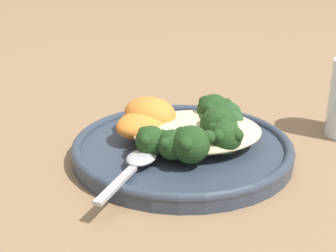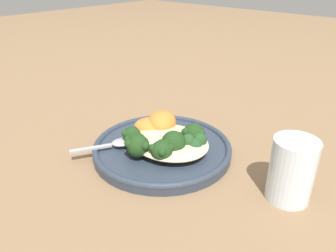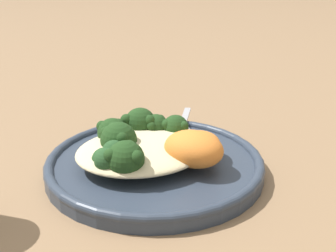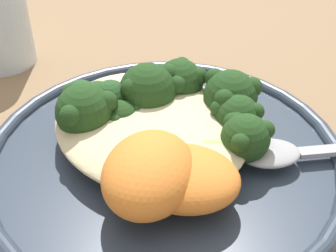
{
  "view_description": "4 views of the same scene",
  "coord_description": "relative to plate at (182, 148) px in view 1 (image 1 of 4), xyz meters",
  "views": [
    {
      "loc": [
        0.11,
        0.49,
        0.24
      ],
      "look_at": [
        0.03,
        -0.03,
        0.03
      ],
      "focal_mm": 50.0,
      "sensor_mm": 36.0,
      "label": 1
    },
    {
      "loc": [
        -0.35,
        0.38,
        0.33
      ],
      "look_at": [
        0.01,
        -0.02,
        0.06
      ],
      "focal_mm": 35.0,
      "sensor_mm": 36.0,
      "label": 2
    },
    {
      "loc": [
        -0.15,
        -0.49,
        0.26
      ],
      "look_at": [
        0.03,
        -0.02,
        0.06
      ],
      "focal_mm": 50.0,
      "sensor_mm": 36.0,
      "label": 3
    },
    {
      "loc": [
        0.23,
        -0.17,
        0.23
      ],
      "look_at": [
        0.02,
        -0.01,
        0.04
      ],
      "focal_mm": 50.0,
      "sensor_mm": 36.0,
      "label": 4
    }
  ],
  "objects": [
    {
      "name": "broccoli_stalk_6",
      "position": [
        -0.03,
        -0.03,
        0.03
      ],
      "size": [
        0.12,
        0.06,
        0.04
      ],
      "rotation": [
        0.0,
        0.0,
        3.46
      ],
      "color": "#9EBC66",
      "rests_on": "plate"
    },
    {
      "name": "broccoli_stalk_4",
      "position": [
        -0.03,
        0.01,
        0.03
      ],
      "size": [
        0.1,
        0.08,
        0.04
      ],
      "rotation": [
        0.0,
        0.0,
        2.59
      ],
      "color": "#9EBC66",
      "rests_on": "plate"
    },
    {
      "name": "spoon",
      "position": [
        0.06,
        0.06,
        0.01
      ],
      "size": [
        0.08,
        0.11,
        0.01
      ],
      "rotation": [
        0.0,
        0.0,
        1.06
      ],
      "color": "#A3A3A8",
      "rests_on": "plate"
    },
    {
      "name": "sweet_potato_chunk_0",
      "position": [
        0.03,
        -0.04,
        0.03
      ],
      "size": [
        0.09,
        0.09,
        0.04
      ],
      "primitive_type": "ellipsoid",
      "rotation": [
        0.0,
        0.0,
        2.25
      ],
      "color": "orange",
      "rests_on": "plate"
    },
    {
      "name": "quinoa_mound",
      "position": [
        -0.01,
        -0.0,
        0.02
      ],
      "size": [
        0.15,
        0.13,
        0.02
      ],
      "primitive_type": "ellipsoid",
      "color": "beige",
      "rests_on": "plate"
    },
    {
      "name": "ground_plane",
      "position": [
        -0.02,
        0.01,
        -0.01
      ],
      "size": [
        4.0,
        4.0,
        0.0
      ],
      "primitive_type": "plane",
      "color": "#846647"
    },
    {
      "name": "broccoli_stalk_0",
      "position": [
        0.04,
        0.03,
        0.03
      ],
      "size": [
        0.05,
        0.08,
        0.03
      ],
      "rotation": [
        0.0,
        0.0,
        1.12
      ],
      "color": "#9EBC66",
      "rests_on": "plate"
    },
    {
      "name": "broccoli_stalk_2",
      "position": [
        0.0,
        0.05,
        0.03
      ],
      "size": [
        0.05,
        0.13,
        0.04
      ],
      "rotation": [
        0.0,
        0.0,
        1.74
      ],
      "color": "#9EBC66",
      "rests_on": "plate"
    },
    {
      "name": "plate",
      "position": [
        0.0,
        0.0,
        0.0
      ],
      "size": [
        0.26,
        0.26,
        0.02
      ],
      "color": "#2D3847",
      "rests_on": "ground_plane"
    },
    {
      "name": "broccoli_stalk_1",
      "position": [
        0.02,
        0.04,
        0.03
      ],
      "size": [
        0.03,
        0.09,
        0.03
      ],
      "rotation": [
        0.0,
        0.0,
        1.51
      ],
      "color": "#9EBC66",
      "rests_on": "plate"
    },
    {
      "name": "broccoli_stalk_5",
      "position": [
        -0.02,
        -0.01,
        0.02
      ],
      "size": [
        0.08,
        0.03,
        0.03
      ],
      "rotation": [
        0.0,
        0.0,
        3.07
      ],
      "color": "#9EBC66",
      "rests_on": "plate"
    },
    {
      "name": "sweet_potato_chunk_1",
      "position": [
        0.04,
        -0.02,
        0.03
      ],
      "size": [
        0.09,
        0.09,
        0.03
      ],
      "primitive_type": "ellipsoid",
      "rotation": [
        0.0,
        0.0,
        3.85
      ],
      "color": "orange",
      "rests_on": "plate"
    },
    {
      "name": "kale_tuft",
      "position": [
        -0.06,
        -0.02,
        0.03
      ],
      "size": [
        0.05,
        0.05,
        0.03
      ],
      "color": "#234723",
      "rests_on": "plate"
    },
    {
      "name": "broccoli_stalk_3",
      "position": [
        -0.03,
        0.03,
        0.03
      ],
      "size": [
        0.09,
        0.1,
        0.04
      ],
      "rotation": [
        0.0,
        0.0,
        2.3
      ],
      "color": "#9EBC66",
      "rests_on": "plate"
    }
  ]
}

